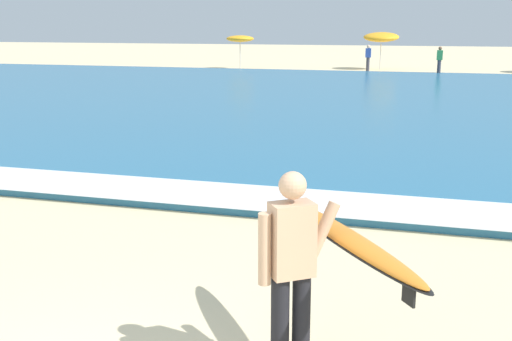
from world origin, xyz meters
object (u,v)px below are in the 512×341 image
Objects in this scene: beach_umbrella_0 at (240,39)px; beach_umbrella_1 at (381,37)px; beachgoer_near_row_mid at (439,60)px; surfer_with_board at (316,255)px; beachgoer_near_row_left at (368,57)px.

beach_umbrella_1 is at bearing 13.97° from beach_umbrella_0.
beachgoer_near_row_mid is at bearing -7.02° from beach_umbrella_0.
surfer_with_board is at bearing -92.05° from beachgoer_near_row_mid.
surfer_with_board is at bearing -86.12° from beach_umbrella_1.
beach_umbrella_0 reaches higher than beachgoer_near_row_mid.
beach_umbrella_0 reaches higher than surfer_with_board.
beachgoer_near_row_left is (7.96, 0.16, -1.04)m from beach_umbrella_0.
beach_umbrella_1 is at bearing 93.88° from surfer_with_board.
beachgoer_near_row_left is (-0.56, -1.96, -1.15)m from beach_umbrella_1.
surfer_with_board is 33.46m from beachgoer_near_row_left.
surfer_with_board is 0.85× the size of beach_umbrella_1.
beachgoer_near_row_left is (-2.96, 33.33, -0.18)m from surfer_with_board.
beach_umbrella_0 is at bearing -166.03° from beach_umbrella_1.
surfer_with_board is at bearing -71.77° from beach_umbrella_0.
beach_umbrella_0 is 8.79m from beach_umbrella_1.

